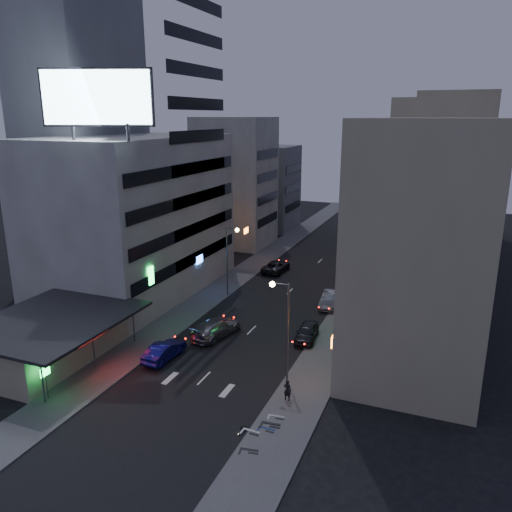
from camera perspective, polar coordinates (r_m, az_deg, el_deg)
The scene contains 29 objects.
ground at distance 38.09m, azimuth -8.88°, elevation -16.40°, with size 180.00×180.00×0.00m, color black.
sidewalk_left at distance 65.83m, azimuth -1.66°, elevation -2.05°, with size 4.00×120.00×0.12m, color #4C4C4F.
sidewalk_right at distance 61.54m, azimuth 12.17°, elevation -3.70°, with size 4.00×120.00×0.12m, color #4C4C4F.
food_court at distance 46.44m, azimuth -22.81°, elevation -8.60°, with size 11.00×13.00×3.88m.
white_building at distance 59.48m, azimuth -13.64°, elevation 4.48°, with size 14.00×24.00×18.00m, color beige.
grey_tower at distance 66.43m, azimuth -19.08°, elevation 12.17°, with size 10.00×14.00×34.00m, color gray.
shophouse_near at distance 39.34m, azimuth 18.04°, elevation 0.00°, with size 10.00×11.00×20.00m, color tan.
shophouse_mid at distance 50.95m, azimuth 19.41°, elevation 1.03°, with size 11.00×12.00×16.00m, color tan.
shophouse_far at distance 63.16m, azimuth 19.84°, elevation 6.47°, with size 10.00×14.00×22.00m, color tan.
far_left_a at distance 80.09m, azimuth -2.38°, elevation 8.42°, with size 11.00×10.00×20.00m, color beige.
far_left_b at distance 92.51m, azimuth 0.68°, elevation 7.85°, with size 12.00×10.00×15.00m, color gray.
far_right_a at distance 78.27m, azimuth 20.59°, elevation 6.53°, with size 11.00×12.00×18.00m, color tan.
far_right_b at distance 91.83m, azimuth 21.38°, elevation 9.57°, with size 12.00×12.00×24.00m, color tan.
billboard at distance 48.04m, azimuth -17.71°, elevation 16.83°, with size 9.52×3.75×6.20m.
street_lamp_right_near at distance 38.24m, azimuth 3.12°, elevation -7.02°, with size 1.60×0.44×8.02m.
street_lamp_left at distance 56.50m, azimuth -2.98°, elevation 0.54°, with size 1.60×0.44×8.02m.
street_lamp_right_far at distance 69.95m, azimuth 12.16°, elevation 3.16°, with size 1.60×0.44×8.02m.
parked_car_right_near at distance 47.08m, azimuth 5.82°, elevation -8.67°, with size 1.79×4.45×1.52m, color black.
parked_car_right_mid at distance 55.28m, azimuth 8.49°, elevation -4.94°, with size 1.70×4.87×1.60m, color gray.
parked_car_left at distance 66.76m, azimuth 2.31°, elevation -1.18°, with size 2.51×5.44×1.51m, color #2B2B31.
parked_car_right_far at distance 64.65m, azimuth 10.59°, elevation -2.11°, with size 1.80×4.44×1.29m, color #ADAFB5.
road_car_blue at distance 44.07m, azimuth -10.44°, elevation -10.63°, with size 1.62×4.65×1.53m, color navy.
road_car_silver at distance 47.72m, azimuth -4.64°, elevation -8.18°, with size 2.37×5.82×1.69m, color #94959B.
person at distance 37.59m, azimuth 3.61°, elevation -15.05°, with size 0.58×0.38×1.60m, color black.
scooter_black_a at distance 32.92m, azimuth 0.37°, elevation -20.54°, with size 1.76×0.59×1.07m, color black, non-canonical shape.
scooter_silver_a at distance 34.38m, azimuth 0.56°, elevation -18.73°, with size 1.84×0.61×1.12m, color #B5B9BD, non-canonical shape.
scooter_blue at distance 34.65m, azimuth 2.29°, elevation -18.53°, with size 1.70×0.57×1.04m, color navy, non-canonical shape.
scooter_black_b at distance 35.11m, azimuth 2.91°, elevation -17.85°, with size 1.99×0.66×1.22m, color black, non-canonical shape.
scooter_silver_b at distance 35.93m, azimuth 3.36°, elevation -17.15°, with size 1.72×0.57×1.05m, color #A9ADB1, non-canonical shape.
Camera 1 is at (17.08, -27.46, 20.12)m, focal length 35.00 mm.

